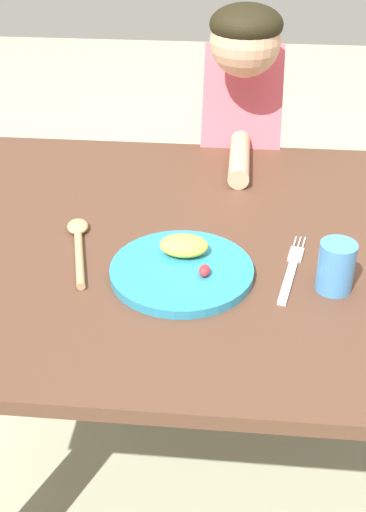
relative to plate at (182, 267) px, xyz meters
The scene contains 7 objects.
ground_plane 0.72m from the plate, 52.43° to the left, with size 8.00×8.00×0.00m, color #AAAE8F.
dining_table 0.21m from the plate, 52.43° to the left, with size 1.24×0.91×0.69m.
plate is the anchor object (origin of this frame).
fork 0.20m from the plate, ahead, with size 0.06×0.22×0.01m.
spoon 0.22m from the plate, 160.30° to the left, with size 0.09×0.23×0.02m.
drinking_cup 0.27m from the plate, ahead, with size 0.06×0.06×0.09m, color #478BCF.
person 0.70m from the plate, 82.01° to the left, with size 0.22×0.48×1.04m.
Camera 1 is at (0.00, -1.08, 1.35)m, focal length 45.96 mm.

